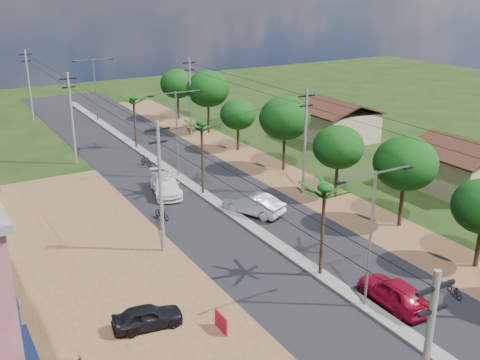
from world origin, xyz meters
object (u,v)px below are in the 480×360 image
object	(u,v)px
moto_rider_east	(454,290)
roadside_sign	(221,323)
car_silver_mid	(253,204)
car_red_near	(394,293)
car_white_far	(165,185)
car_parked_dark	(148,317)

from	to	relation	value
moto_rider_east	roadside_sign	bearing A→B (deg)	3.64
car_silver_mid	roadside_sign	xyz separation A→B (m)	(-9.50, -12.30, -0.30)
car_red_near	car_silver_mid	size ratio (longest dim) A/B	0.94
car_white_far	roadside_sign	bearing A→B (deg)	-91.07
car_red_near	car_parked_dark	size ratio (longest dim) A/B	1.27
roadside_sign	moto_rider_east	bearing A→B (deg)	-16.28
moto_rider_east	car_parked_dark	bearing A→B (deg)	-0.56
car_silver_mid	car_parked_dark	distance (m)	16.19
car_parked_dark	moto_rider_east	world-z (taller)	car_parked_dark
car_red_near	car_parked_dark	bearing A→B (deg)	-18.63
car_parked_dark	car_white_far	bearing A→B (deg)	-17.27
car_parked_dark	roadside_sign	world-z (taller)	car_parked_dark
car_silver_mid	car_parked_dark	world-z (taller)	car_silver_mid
car_white_far	car_parked_dark	xyz separation A→B (m)	(-8.50, -17.56, -0.17)
car_parked_dark	roadside_sign	distance (m)	3.87
car_red_near	car_white_far	xyz separation A→B (m)	(-4.16, 22.47, -0.00)
car_silver_mid	car_white_far	bearing A→B (deg)	-84.35
moto_rider_east	roadside_sign	xyz separation A→B (m)	(-13.20, 3.73, 0.10)
car_silver_mid	car_white_far	xyz separation A→B (m)	(-4.16, 7.48, -0.02)
car_white_far	roadside_sign	xyz separation A→B (m)	(-5.34, -19.78, -0.28)
car_red_near	car_silver_mid	xyz separation A→B (m)	(0.00, 14.99, 0.02)
car_silver_mid	roadside_sign	distance (m)	15.55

